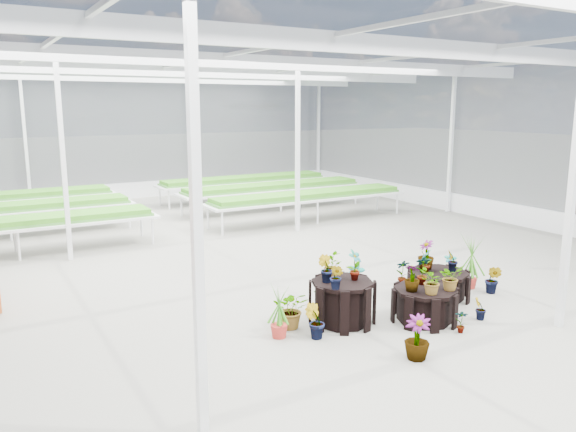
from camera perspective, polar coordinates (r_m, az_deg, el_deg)
ground_plane at (r=10.88m, az=-1.68°, el=-7.22°), size 24.00×24.00×0.00m
greenhouse_shell at (r=10.39m, az=-1.75°, el=4.64°), size 18.00×24.00×4.50m
steel_frame at (r=10.39m, az=-1.75°, el=4.64°), size 18.00×24.00×4.50m
nursery_benches at (r=17.27m, az=-13.20°, el=0.81°), size 16.00×7.00×0.84m
plinth_tall at (r=9.08m, az=5.53°, el=-8.71°), size 1.24×1.24×0.70m
plinth_mid at (r=9.41m, az=13.71°, el=-8.76°), size 1.32×1.32×0.55m
plinth_low at (r=10.56m, az=15.01°, el=-6.77°), size 1.45×1.45×0.49m
nursery_plants at (r=9.49m, az=9.84°, el=-6.91°), size 4.82×2.96×1.20m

